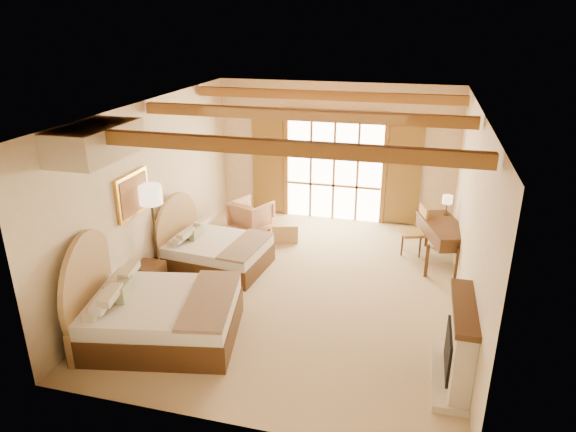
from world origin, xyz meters
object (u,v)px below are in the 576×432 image
(bed_near, at_px, (151,310))
(nightstand, at_px, (150,278))
(bed_far, at_px, (211,249))
(armchair, at_px, (251,216))
(desk, at_px, (442,242))

(bed_near, height_order, nightstand, bed_near)
(bed_far, xyz_separation_m, armchair, (0.20, 1.87, -0.00))
(bed_far, distance_m, desk, 4.50)
(bed_near, distance_m, bed_far, 2.39)
(bed_near, relative_size, armchair, 3.13)
(armchair, bearing_deg, bed_far, 107.37)
(bed_near, xyz_separation_m, bed_far, (-0.04, 2.39, -0.07))
(armchair, xyz_separation_m, desk, (4.10, -0.55, 0.07))
(bed_far, relative_size, nightstand, 3.69)
(bed_far, distance_m, nightstand, 1.36)
(bed_near, bearing_deg, desk, 29.98)
(bed_near, height_order, desk, bed_near)
(bed_near, bearing_deg, nightstand, 108.93)
(desk, bearing_deg, nightstand, -171.07)
(armchair, bearing_deg, nightstand, 98.09)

